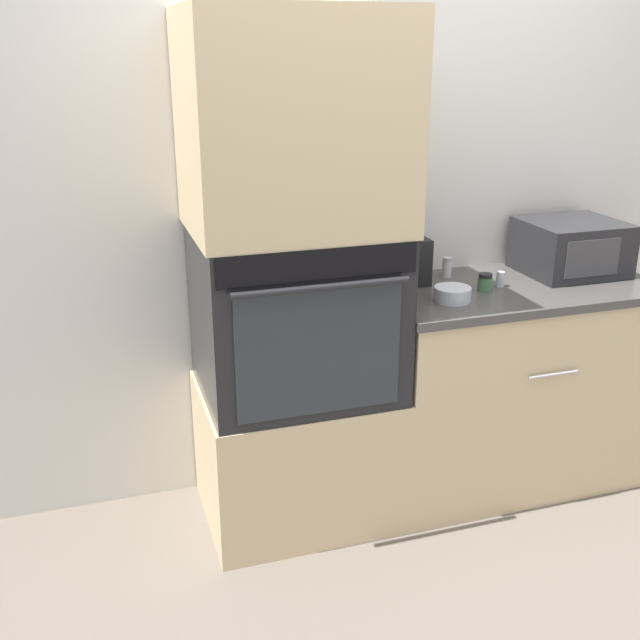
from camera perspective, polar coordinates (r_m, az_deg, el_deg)
ground_plane at (r=3.11m, az=6.83°, el=-15.88°), size 12.00×12.00×0.00m
wall_back at (r=3.15m, az=3.01°, el=9.64°), size 8.00×0.05×2.50m
oven_cabinet_base at (r=3.08m, az=-1.75°, el=-9.91°), size 0.75×0.60×0.56m
wall_oven at (r=2.83m, az=-1.86°, el=0.62°), size 0.73×0.64×0.64m
oven_cabinet_upper at (r=2.68m, az=-2.06°, el=14.79°), size 0.75×0.60×0.75m
counter_unit at (r=3.36m, az=14.08°, el=-4.61°), size 1.18×0.63×0.90m
microwave at (r=3.41m, az=18.57°, el=5.29°), size 0.41×0.37×0.23m
knife_block at (r=3.11m, az=7.02°, el=4.52°), size 0.12×0.14×0.24m
bowl at (r=2.93m, az=10.06°, el=1.96°), size 0.14×0.14×0.06m
condiment_jar_near at (r=3.24m, az=9.66°, el=3.98°), size 0.04×0.04×0.09m
condiment_jar_mid at (r=3.08m, az=12.46°, el=2.82°), size 0.06×0.06×0.07m
condiment_jar_far at (r=3.15m, az=13.57°, el=3.03°), size 0.04×0.04×0.06m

